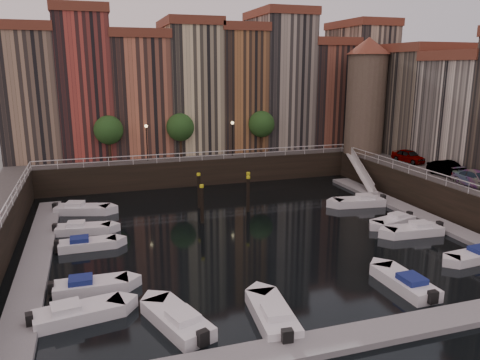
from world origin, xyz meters
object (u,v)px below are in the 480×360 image
object	(u,v)px
boat_left_2	(86,244)
car_b	(448,170)
corner_tower	(366,94)
gangway	(361,170)
boat_left_1	(89,286)
car_c	(477,180)
mooring_pilings	(225,195)
boat_left_0	(77,313)
car_a	(409,157)

from	to	relation	value
boat_left_2	car_b	xyz separation A→B (m)	(33.46, 0.49, 3.38)
corner_tower	gangway	distance (m)	9.86
corner_tower	boat_left_2	xyz separation A→B (m)	(-32.84, -14.53, -9.85)
boat_left_1	boat_left_2	size ratio (longest dim) A/B	1.05
corner_tower	boat_left_2	world-z (taller)	corner_tower
car_b	car_c	size ratio (longest dim) A/B	0.91
boat_left_1	corner_tower	bearing A→B (deg)	34.80
corner_tower	mooring_pilings	xyz separation A→B (m)	(-20.32, -8.95, -8.54)
gangway	mooring_pilings	size ratio (longest dim) A/B	1.44
boat_left_2	gangway	bearing A→B (deg)	18.55
corner_tower	boat_left_0	world-z (taller)	corner_tower
gangway	mooring_pilings	xyz separation A→B (m)	(-17.42, -4.45, -0.27)
boat_left_0	car_c	distance (m)	34.36
boat_left_1	gangway	bearing A→B (deg)	31.27
gangway	car_b	distance (m)	10.33
boat_left_2	car_c	xyz separation A→B (m)	(32.96, -3.63, 3.36)
corner_tower	mooring_pilings	size ratio (longest dim) A/B	2.38
car_a	boat_left_1	bearing A→B (deg)	-165.51
boat_left_1	boat_left_0	bearing A→B (deg)	-100.96
mooring_pilings	gangway	bearing A→B (deg)	14.33
boat_left_1	boat_left_2	bearing A→B (deg)	92.34
mooring_pilings	boat_left_0	size ratio (longest dim) A/B	1.13
boat_left_2	car_a	world-z (taller)	car_a
boat_left_0	car_c	bearing A→B (deg)	2.74
mooring_pilings	car_a	size ratio (longest dim) A/B	1.40
gangway	car_b	world-z (taller)	car_b
mooring_pilings	car_c	size ratio (longest dim) A/B	1.20
corner_tower	boat_left_1	bearing A→B (deg)	-146.15
gangway	boat_left_0	bearing A→B (deg)	-145.83
boat_left_0	car_a	distance (m)	39.30
boat_left_1	car_c	distance (m)	33.17
car_b	car_c	xyz separation A→B (m)	(-0.50, -4.11, -0.02)
car_b	car_c	bearing A→B (deg)	-98.43
boat_left_0	boat_left_1	size ratio (longest dim) A/B	1.09
mooring_pilings	car_b	xyz separation A→B (m)	(20.94, -5.09, 2.07)
gangway	boat_left_0	world-z (taller)	gangway
boat_left_2	car_c	size ratio (longest dim) A/B	0.92
gangway	car_c	distance (m)	14.10
gangway	car_c	size ratio (longest dim) A/B	1.72
car_c	car_a	bearing A→B (deg)	79.69
car_c	car_b	bearing A→B (deg)	79.38
corner_tower	gangway	world-z (taller)	corner_tower
boat_left_1	car_b	xyz separation A→B (m)	(33.28, 7.87, 3.36)
mooring_pilings	boat_left_1	world-z (taller)	mooring_pilings
boat_left_0	car_b	size ratio (longest dim) A/B	1.16
car_a	car_b	distance (m)	6.98
corner_tower	car_b	distance (m)	15.47
car_a	boat_left_0	bearing A→B (deg)	-161.54
car_a	car_c	bearing A→B (deg)	-105.57
corner_tower	car_a	size ratio (longest dim) A/B	3.33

